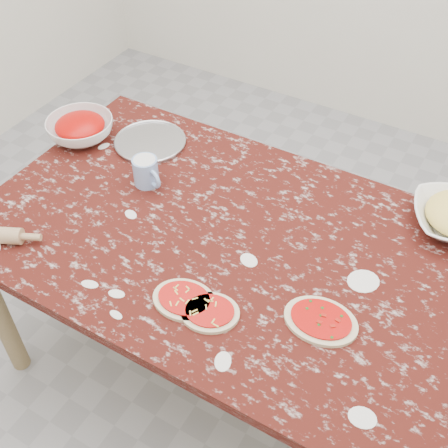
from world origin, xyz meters
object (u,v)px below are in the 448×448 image
worktable (224,253)px  flour_mug (146,172)px  sauce_bowl (81,129)px  pizza_tray (150,142)px

worktable → flour_mug: bearing=166.5°
worktable → sauce_bowl: sauce_bowl is taller
flour_mug → sauce_bowl: bearing=165.7°
sauce_bowl → flour_mug: flour_mug is taller
sauce_bowl → worktable: bearing=-13.9°
worktable → sauce_bowl: size_ratio=6.33×
pizza_tray → sauce_bowl: bearing=-157.8°
pizza_tray → sauce_bowl: 0.27m
pizza_tray → flour_mug: bearing=-56.6°
worktable → pizza_tray: (-0.49, 0.28, 0.09)m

